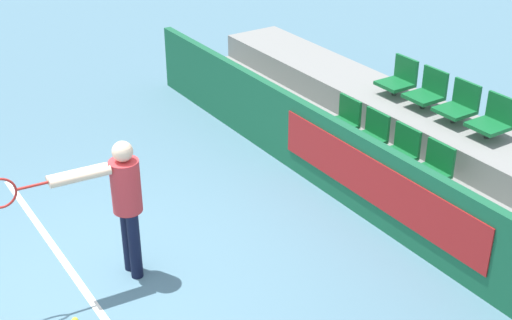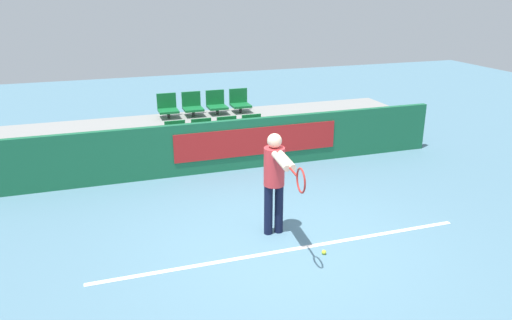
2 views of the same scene
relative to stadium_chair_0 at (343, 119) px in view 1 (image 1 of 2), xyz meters
name	(u,v)px [view 1 (image 1 of 2)]	position (x,y,z in m)	size (l,w,h in m)	color
ground_plane	(98,285)	(0.84, -3.99, -0.61)	(30.00, 30.00, 0.00)	slate
court_baseline	(84,290)	(0.84, -4.14, -0.61)	(5.55, 0.08, 0.01)	white
barrier_wall	(342,163)	(0.86, -0.71, -0.09)	(9.42, 0.14, 1.05)	#19603D
bleacher_tier_front	(375,173)	(0.84, -0.12, -0.42)	(9.02, 1.01, 0.38)	gray
bleacher_tier_middle	(431,141)	(0.84, 0.88, -0.23)	(9.02, 1.01, 0.77)	gray
stadium_chair_0	(343,119)	(0.00, 0.00, 0.00)	(0.43, 0.43, 0.53)	#333333
stadium_chair_1	(370,134)	(0.56, 0.00, 0.00)	(0.43, 0.43, 0.53)	#333333
stadium_chair_2	(399,150)	(1.12, 0.00, 0.00)	(0.43, 0.43, 0.53)	#333333
stadium_chair_3	(432,168)	(1.68, 0.00, 0.00)	(0.43, 0.43, 0.53)	#333333
stadium_chair_4	(399,79)	(0.00, 1.01, 0.38)	(0.43, 0.43, 0.53)	#333333
stadium_chair_5	(428,91)	(0.56, 1.01, 0.38)	(0.43, 0.43, 0.53)	#333333
stadium_chair_6	(459,105)	(1.12, 1.01, 0.38)	(0.43, 0.43, 0.53)	#333333
stadium_chair_7	(493,120)	(1.68, 1.01, 0.38)	(0.43, 0.43, 0.53)	#333333
tennis_player	(120,197)	(0.83, -3.64, 0.35)	(0.31, 1.52, 1.58)	black
tennis_ball	(75,320)	(1.28, -4.41, -0.58)	(0.07, 0.07, 0.07)	#CCDB33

